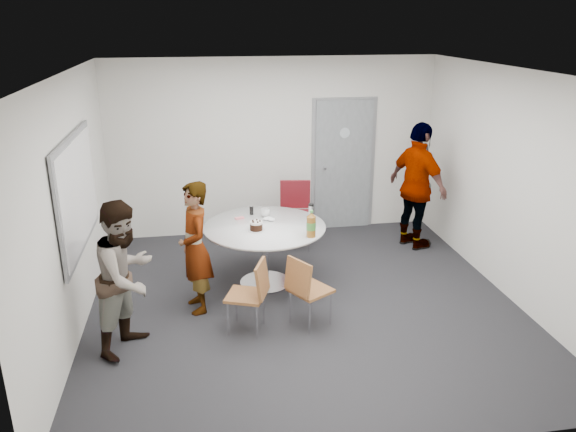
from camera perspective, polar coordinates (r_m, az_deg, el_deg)
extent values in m
plane|color=black|center=(6.81, 1.61, -8.84)|extent=(5.00, 5.00, 0.00)
plane|color=silver|center=(6.01, 1.86, 14.42)|extent=(5.00, 5.00, 0.00)
plane|color=silver|center=(8.66, -1.45, 6.98)|extent=(5.00, 0.00, 5.00)
plane|color=silver|center=(6.31, -21.15, 0.80)|extent=(0.00, 5.00, 5.00)
plane|color=silver|center=(7.18, 21.75, 2.89)|extent=(0.00, 5.00, 5.00)
plane|color=silver|center=(4.04, 8.60, -8.59)|extent=(5.00, 0.00, 5.00)
cube|color=slate|center=(8.92, 5.63, 5.13)|extent=(0.90, 0.05, 2.05)
cube|color=gray|center=(8.95, 5.59, 5.17)|extent=(1.02, 0.04, 2.12)
cylinder|color=#B2BFC6|center=(8.78, 5.79, 8.40)|extent=(0.16, 0.01, 0.16)
cylinder|color=silver|center=(8.79, 3.70, 4.93)|extent=(0.04, 0.14, 0.04)
cube|color=gray|center=(6.46, -20.62, 2.22)|extent=(0.03, 1.90, 1.25)
cube|color=white|center=(6.46, -20.45, 2.23)|extent=(0.01, 1.78, 1.13)
cylinder|color=silver|center=(6.98, -2.39, -1.10)|extent=(1.52, 1.52, 0.03)
cylinder|color=silver|center=(7.13, -2.35, -4.00)|extent=(0.09, 0.09, 0.74)
cylinder|color=silver|center=(7.29, -2.30, -6.73)|extent=(0.65, 0.65, 0.02)
cylinder|color=silver|center=(6.82, -3.24, -1.44)|extent=(0.21, 0.21, 0.01)
cylinder|color=black|center=(6.81, -3.25, -1.09)|extent=(0.15, 0.15, 0.08)
cylinder|color=white|center=(6.79, -3.26, -0.67)|extent=(0.16, 0.16, 0.02)
cylinder|color=brown|center=(6.59, 2.36, -1.09)|extent=(0.11, 0.11, 0.25)
cylinder|color=#418133|center=(6.58, 2.36, -1.01)|extent=(0.11, 0.11, 0.09)
cone|color=brown|center=(6.53, 2.38, 0.14)|extent=(0.10, 0.10, 0.05)
cylinder|color=#4CA64B|center=(6.52, 2.39, 0.47)|extent=(0.04, 0.04, 0.03)
imported|color=white|center=(7.28, -2.33, 0.35)|extent=(0.18, 0.18, 0.10)
cylinder|color=black|center=(7.36, -3.73, 0.59)|extent=(0.05, 0.05, 0.12)
cylinder|color=silver|center=(7.19, 2.36, 0.39)|extent=(0.07, 0.07, 0.17)
cylinder|color=black|center=(7.16, 2.37, 1.15)|extent=(0.07, 0.07, 0.03)
cube|color=pink|center=(7.22, -4.95, -0.21)|extent=(0.13, 0.09, 0.02)
ellipsoid|color=white|center=(7.15, -1.95, -0.32)|extent=(0.18, 0.18, 0.03)
cube|color=brown|center=(6.10, -4.31, -8.06)|extent=(0.50, 0.50, 0.03)
cube|color=brown|center=(5.96, -2.63, -6.41)|extent=(0.21, 0.38, 0.37)
cylinder|color=silver|center=(6.37, -5.27, -8.93)|extent=(0.02, 0.02, 0.42)
cylinder|color=silver|center=(6.11, -6.11, -10.31)|extent=(0.02, 0.02, 0.42)
cylinder|color=silver|center=(6.29, -2.48, -9.23)|extent=(0.02, 0.02, 0.42)
cylinder|color=silver|center=(6.03, -3.19, -10.65)|extent=(0.02, 0.02, 0.42)
cube|color=brown|center=(6.19, 2.32, -7.52)|extent=(0.54, 0.54, 0.03)
cube|color=brown|center=(5.99, 1.03, -6.23)|extent=(0.27, 0.36, 0.37)
cylinder|color=silver|center=(6.29, 4.36, -9.28)|extent=(0.02, 0.02, 0.42)
cylinder|color=silver|center=(6.49, 2.37, -8.27)|extent=(0.02, 0.02, 0.42)
cylinder|color=silver|center=(6.10, 2.20, -10.23)|extent=(0.02, 0.02, 0.42)
cylinder|color=silver|center=(6.30, 0.23, -9.15)|extent=(0.02, 0.02, 0.42)
cube|color=maroon|center=(8.19, 0.76, 0.05)|extent=(0.53, 0.53, 0.04)
cube|color=maroon|center=(8.32, 0.73, 2.23)|extent=(0.46, 0.17, 0.45)
cylinder|color=silver|center=(8.10, -0.55, -2.07)|extent=(0.02, 0.02, 0.50)
cylinder|color=silver|center=(8.11, 2.13, -2.06)|extent=(0.02, 0.02, 0.50)
cylinder|color=silver|center=(8.45, -0.56, -1.12)|extent=(0.02, 0.02, 0.50)
cylinder|color=silver|center=(8.46, 2.00, -1.11)|extent=(0.02, 0.02, 0.50)
imported|color=#A5C6EA|center=(6.45, -9.42, -3.21)|extent=(0.48, 0.63, 1.54)
imported|color=white|center=(5.85, -16.10, -5.94)|extent=(0.91, 0.97, 1.59)
imported|color=black|center=(8.31, 13.03, 2.94)|extent=(0.82, 1.18, 1.86)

